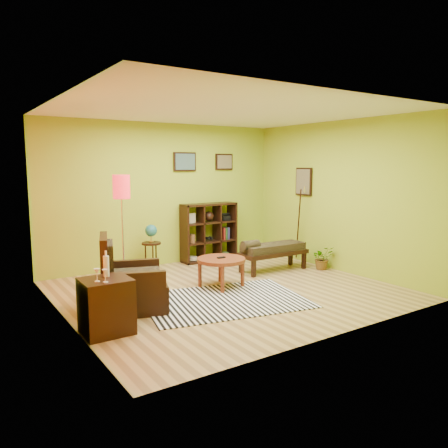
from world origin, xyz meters
TOP-DOWN VIEW (x-y plane):
  - ground at (0.00, 0.00)m, footprint 5.00×5.00m
  - room_shell at (-0.09, 0.01)m, footprint 5.04×4.54m
  - zebra_rug at (-0.34, -0.43)m, footprint 2.62×2.08m
  - coffee_table at (0.01, 0.21)m, footprint 0.79×0.79m
  - armchair at (-1.64, 0.00)m, footprint 1.08×1.07m
  - side_cabinet at (-2.20, -0.68)m, footprint 0.56×0.51m
  - floor_lamp at (-1.35, 0.99)m, footprint 0.28×0.28m
  - globe_table at (-0.47, 1.88)m, footprint 0.36×0.36m
  - cube_shelf at (0.91, 2.03)m, footprint 1.20×0.35m
  - bench at (1.41, 0.61)m, footprint 1.39×0.51m
  - potted_plant at (2.30, 0.17)m, footprint 0.51×0.54m

SIDE VIEW (x-z plane):
  - ground at x=0.00m, z-range 0.00..0.00m
  - zebra_rug at x=-0.34m, z-range 0.00..0.01m
  - potted_plant at x=2.30m, z-range 0.00..0.35m
  - armchair at x=-1.64m, z-range -0.21..0.84m
  - side_cabinet at x=-2.20m, z-range -0.15..0.82m
  - bench at x=1.41m, z-range 0.09..0.72m
  - coffee_table at x=0.01m, z-range 0.16..0.67m
  - cube_shelf at x=0.91m, z-range 0.00..1.20m
  - globe_table at x=-0.47m, z-range 0.23..1.10m
  - floor_lamp at x=-1.35m, z-range 0.57..2.40m
  - room_shell at x=-0.09m, z-range 0.39..3.21m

